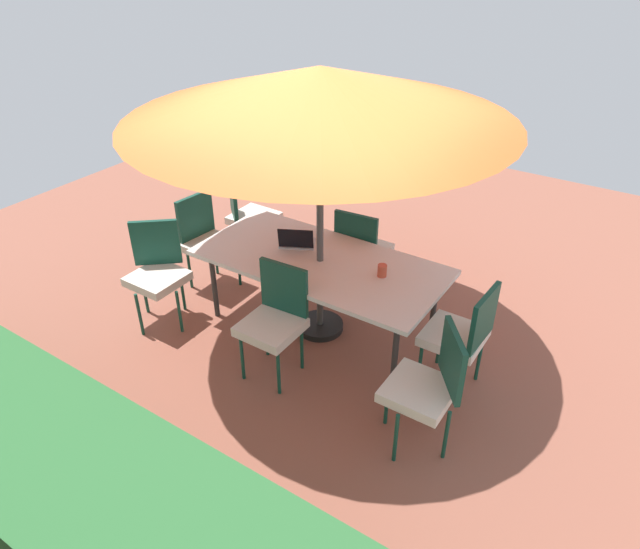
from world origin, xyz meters
The scene contains 13 objects.
ground_plane centered at (0.00, 0.00, -0.01)m, with size 10.00×10.00×0.02m, color #935442.
hedge_row centered at (0.00, 2.78, 0.60)m, with size 6.30×0.82×1.20m, color #2D6633.
dining_table centered at (0.00, 0.00, 0.71)m, with size 2.22×1.05×0.75m.
patio_umbrella centered at (0.00, 0.00, 2.20)m, with size 3.06×3.06×2.41m.
chair_southeast centered at (1.40, -0.69, 0.55)m, with size 0.59×0.59×0.98m.
chair_north centered at (-0.01, 0.68, 0.55)m, with size 0.46×0.47×0.98m.
chair_northeast centered at (1.36, 0.68, 0.55)m, with size 0.58×0.59×0.98m.
chair_south centered at (-0.02, -0.71, 0.55)m, with size 0.47×0.48×0.98m.
chair_northwest centered at (-1.38, 0.72, 0.55)m, with size 0.58×0.58×0.98m.
chair_west centered at (-1.36, 0.04, 0.55)m, with size 0.47×0.46×0.98m.
chair_east centered at (1.39, -0.02, 0.55)m, with size 0.48×0.47×0.98m.
laptop centered at (0.32, -0.10, 0.80)m, with size 0.40×0.36×0.21m.
cup centered at (-0.58, -0.07, 0.81)m, with size 0.08×0.08×0.11m, color #CC4C33.
Camera 1 is at (-2.40, 3.66, 3.34)m, focal length 32.36 mm.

